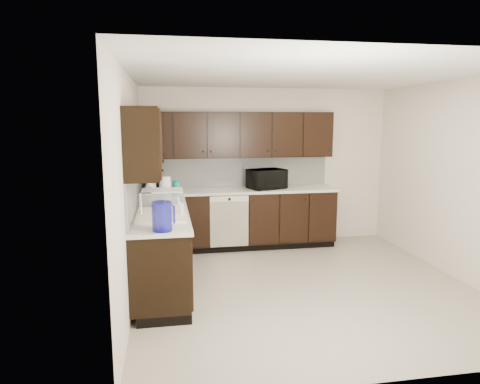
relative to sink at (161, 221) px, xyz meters
name	(u,v)px	position (x,y,z in m)	size (l,w,h in m)	color
floor	(303,285)	(1.68, 0.01, -0.88)	(4.00, 4.00, 0.00)	#A9A08C
ceiling	(308,75)	(1.68, 0.01, 1.62)	(4.00, 4.00, 0.00)	white
wall_back	(266,166)	(1.68, 2.01, 0.37)	(4.00, 0.02, 2.50)	beige
wall_left	(131,189)	(-0.32, 0.01, 0.37)	(0.02, 4.00, 2.50)	beige
wall_right	(458,180)	(3.68, 0.01, 0.37)	(0.02, 4.00, 2.50)	beige
wall_front	(394,224)	(1.68, -1.99, 0.37)	(4.00, 0.02, 2.50)	beige
lower_cabinets	(211,233)	(0.67, 1.12, -0.47)	(3.00, 2.80, 0.90)	black
countertop	(211,198)	(0.67, 1.12, 0.04)	(3.03, 2.83, 0.04)	beige
backsplash	(194,178)	(0.46, 1.33, 0.30)	(3.00, 2.80, 0.48)	silver
upper_cabinets	(202,137)	(0.58, 1.22, 0.89)	(3.00, 2.80, 0.70)	black
dishwasher	(229,218)	(0.98, 1.42, -0.33)	(0.58, 0.04, 0.78)	#F2E5C6
sink	(161,221)	(0.00, 0.00, 0.00)	(0.54, 0.82, 0.42)	#F2E5C6
microwave	(267,179)	(1.61, 1.66, 0.21)	(0.55, 0.37, 0.30)	black
soap_bottle_a	(178,206)	(0.19, -0.02, 0.16)	(0.09, 0.09, 0.20)	gray
soap_bottle_b	(148,190)	(-0.18, 1.09, 0.18)	(0.10, 0.10, 0.25)	gray
toaster_oven	(157,184)	(-0.07, 1.74, 0.17)	(0.35, 0.26, 0.22)	silver
storage_bin	(163,198)	(0.01, 0.59, 0.15)	(0.48, 0.36, 0.19)	white
blue_pitcher	(162,216)	(0.02, -0.69, 0.20)	(0.19, 0.19, 0.28)	#101298
teal_tumbler	(176,189)	(0.20, 1.16, 0.17)	(0.10, 0.10, 0.22)	#0B827A
paper_towel_roll	(165,189)	(0.05, 0.92, 0.22)	(0.15, 0.15, 0.32)	white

